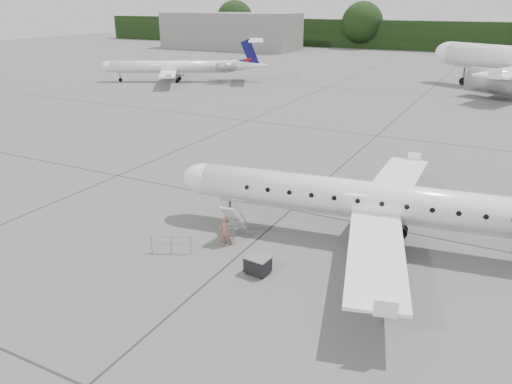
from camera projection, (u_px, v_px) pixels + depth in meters
The scene contains 9 objects.
ground at pixel (337, 284), 24.77m from camera, with size 320.00×320.00×0.00m, color slate.
treeline at pixel (499, 38), 131.09m from camera, with size 260.00×4.00×8.00m, color black.
terminal_building at pixel (230, 31), 144.23m from camera, with size 40.00×14.00×10.00m, color slate.
main_regional_jet at pixel (388, 184), 27.65m from camera, with size 28.28×20.36×7.25m, color white, non-canonical shape.
airstair at pixel (233, 219), 29.30m from camera, with size 0.85×2.11×2.27m, color white, non-canonical shape.
passenger at pixel (226, 231), 28.33m from camera, with size 0.66×0.43×1.80m, color #8E5E4D.
safety_railing at pixel (171, 245), 27.62m from camera, with size 2.20×0.08×1.00m, color gray, non-canonical shape.
baggage_cart at pixel (258, 265), 25.54m from camera, with size 1.17×0.95×1.02m, color black, non-canonical shape.
bg_regional_left at pixel (172, 61), 85.53m from camera, with size 27.10×19.51×7.11m, color white, non-canonical shape.
Camera 1 is at (6.29, -20.94, 13.14)m, focal length 35.00 mm.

